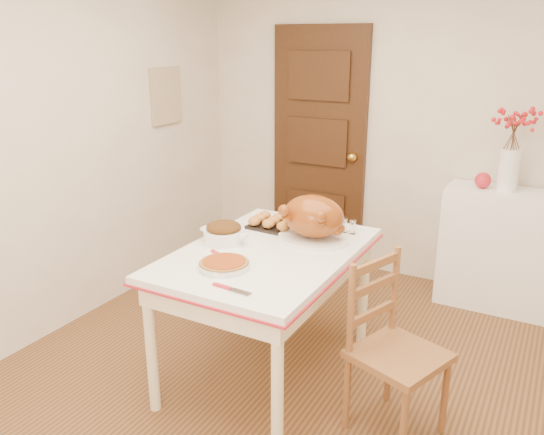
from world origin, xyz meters
The scene contains 18 objects.
floor centered at (0.00, 0.00, 0.00)m, with size 3.50×4.00×0.00m, color #4C2C15.
wall_back centered at (0.00, 2.00, 1.25)m, with size 3.50×0.00×2.50m, color silver.
wall_left centered at (-1.75, 0.00, 1.25)m, with size 0.00×4.00×2.50m, color silver.
door_back centered at (-0.70, 1.97, 1.03)m, with size 0.85×0.06×2.06m, color #391A0D.
photo_board centered at (-1.73, 1.20, 1.50)m, with size 0.03×0.35×0.45m, color #C4B78E.
sideboard centered at (0.91, 1.78, 0.45)m, with size 0.90×0.40×0.90m, color white.
kitchen_table centered at (-0.20, 0.15, 0.40)m, with size 0.92×1.34×0.81m, color white, non-canonical shape.
chair_oak centered at (0.62, 0.02, 0.46)m, with size 0.41×0.41×0.93m, color brown, non-canonical shape.
berry_vase centered at (0.86, 1.78, 1.22)m, with size 0.33×0.33×0.63m, color white, non-canonical shape.
apple centered at (0.70, 1.78, 0.96)m, with size 0.12×0.12×0.12m, color #B51E29.
turkey_platter centered at (-0.04, 0.41, 0.94)m, with size 0.43×0.34×0.27m, color #903F0D, non-canonical shape.
pumpkin_pie centered at (-0.27, -0.18, 0.83)m, with size 0.26×0.26×0.05m, color #8A350E.
stuffing_dish centered at (-0.49, 0.14, 0.86)m, with size 0.30×0.24×0.12m, color #40250E, non-canonical shape.
rolls_tray centered at (-0.35, 0.50, 0.84)m, with size 0.29×0.23×0.08m, color #AF632E, non-canonical shape.
pie_server centered at (-0.09, -0.39, 0.81)m, with size 0.22×0.06×0.01m, color silver, non-canonical shape.
carving_knife centered at (-0.35, -0.07, 0.81)m, with size 0.25×0.06×0.01m, color silver, non-canonical shape.
drinking_glass centered at (-0.18, 0.63, 0.85)m, with size 0.06×0.06×0.10m, color white.
shaker_pair centered at (0.10, 0.64, 0.85)m, with size 0.09×0.04×0.09m, color white, non-canonical shape.
Camera 1 is at (1.21, -2.36, 1.94)m, focal length 36.05 mm.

